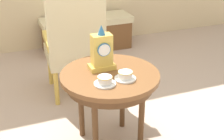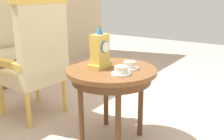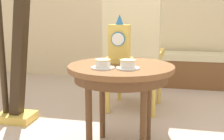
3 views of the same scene
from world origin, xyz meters
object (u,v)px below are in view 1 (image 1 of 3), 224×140
Objects in this scene: teacup_right at (125,76)px; armchair at (75,40)px; window_bench at (87,33)px; teacup_left at (105,81)px; side_table at (110,82)px; mantel_clock at (102,52)px.

armchair is at bearing 96.09° from teacup_right.
window_bench is at bearing 68.28° from armchair.
teacup_left is at bearing -172.54° from teacup_right.
teacup_right is at bearing 7.46° from teacup_left.
teacup_left is 2.23m from window_bench.
mantel_clock is (-0.03, 0.09, 0.21)m from side_table.
side_table is 4.80× the size of teacup_left.
teacup_left is at bearing -103.61° from window_bench.
side_table is at bearing 57.93° from teacup_left.
armchair reaches higher than teacup_right.
mantel_clock is 2.02m from window_bench.
side_table is at bearing -87.55° from armchair.
mantel_clock reaches higher than window_bench.
teacup_left is 0.16m from teacup_right.
window_bench is (0.36, 2.11, -0.42)m from teacup_right.
mantel_clock is at bearing 75.15° from teacup_left.
side_table is 0.17m from teacup_right.
teacup_left reaches higher than window_bench.
teacup_right is at bearing -83.91° from armchair.
teacup_right is 0.13× the size of window_bench.
side_table is 2.13× the size of mantel_clock.
side_table is 4.79× the size of teacup_right.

